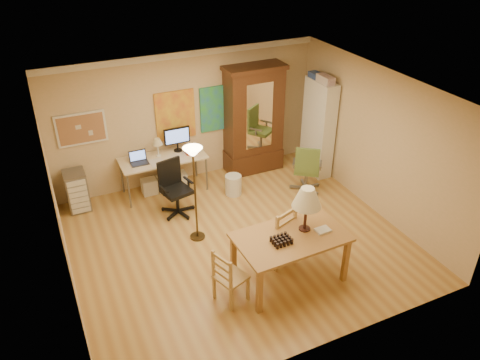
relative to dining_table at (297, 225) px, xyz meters
name	(u,v)px	position (x,y,z in m)	size (l,w,h in m)	color
floor	(239,240)	(-0.40, 1.17, -0.98)	(5.50, 5.50, 0.00)	#AB773C
crown_molding	(184,54)	(-0.40, 3.63, 1.66)	(5.50, 0.08, 0.12)	white
corkboard	(81,129)	(-2.45, 3.64, 0.52)	(0.90, 0.04, 0.62)	#A9714F
art_panel_left	(175,115)	(-0.65, 3.64, 0.47)	(0.80, 0.04, 1.00)	yellow
art_panel_right	(217,108)	(0.25, 3.64, 0.47)	(0.75, 0.04, 0.95)	teal
dining_table	(297,225)	(0.00, 0.00, 0.00)	(1.67, 1.03, 1.55)	olive
ladder_chair_back	(277,236)	(-0.06, 0.45, -0.49)	(0.61, 0.60, 1.04)	tan
ladder_chair_left	(229,278)	(-1.12, -0.06, -0.56)	(0.51, 0.53, 0.90)	tan
torchiere_lamp	(194,167)	(-1.02, 1.56, 0.43)	(0.32, 0.32, 1.76)	#3B2D17
computer_desk	(165,170)	(-1.04, 3.32, -0.51)	(1.68, 0.73, 1.27)	beige
office_chair_black	(176,200)	(-1.10, 2.46, -0.70)	(0.65, 0.65, 1.05)	black
office_chair_green	(306,179)	(1.51, 2.09, -0.70)	(0.67, 0.67, 1.05)	slate
drawer_cart	(77,191)	(-2.76, 3.36, -0.59)	(0.39, 0.47, 0.78)	slate
armoire	(253,126)	(0.96, 3.40, 0.03)	(1.26, 0.60, 2.32)	#3C1E10
bookshelf	(318,128)	(2.15, 2.73, 0.04)	(0.31, 0.82, 2.04)	white
wastebin	(233,185)	(0.14, 2.61, -0.77)	(0.33, 0.33, 0.41)	silver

